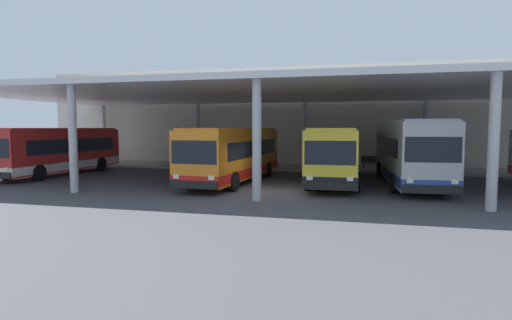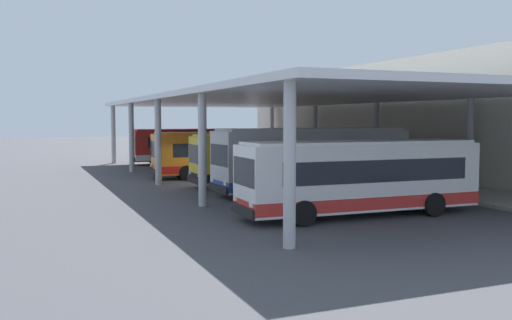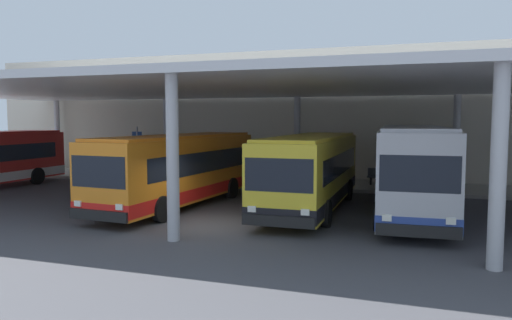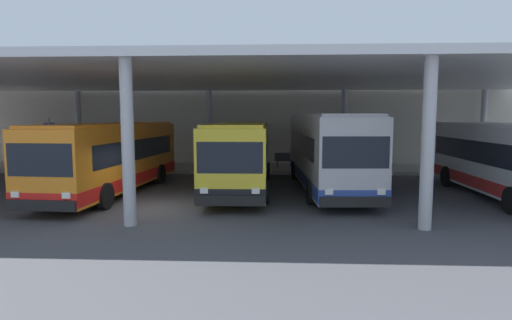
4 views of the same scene
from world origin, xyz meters
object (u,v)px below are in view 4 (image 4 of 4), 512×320
at_px(trash_bin, 240,159).
at_px(bus_middle_bay, 241,155).
at_px(bus_departing, 503,159).
at_px(bus_far_bay, 327,151).
at_px(bench_waiting, 288,160).
at_px(banner_sign, 50,140).
at_px(bus_second_bay, 112,157).

bearing_deg(trash_bin, bus_middle_bay, -84.65).
bearing_deg(bus_departing, bus_far_bay, 166.66).
height_order(bench_waiting, banner_sign, banner_sign).
xyz_separation_m(bus_second_bay, banner_sign, (-7.19, 7.89, 0.32)).
bearing_deg(bus_middle_bay, trash_bin, 95.35).
height_order(bench_waiting, trash_bin, trash_bin).
xyz_separation_m(bus_far_bay, bus_departing, (7.26, -1.72, -0.19)).
distance_m(bus_second_bay, bench_waiting, 12.05).
height_order(bus_far_bay, trash_bin, bus_far_bay).
relative_size(bench_waiting, banner_sign, 0.56).
distance_m(bus_middle_bay, trash_bin, 7.98).
distance_m(bus_departing, bench_waiting, 12.67).
bearing_deg(bus_second_bay, trash_bin, 60.90).
height_order(bus_departing, trash_bin, bus_departing).
distance_m(bench_waiting, banner_sign, 15.47).
bearing_deg(trash_bin, bus_far_bay, -57.26).
bearing_deg(trash_bin, bus_second_bay, -119.10).
height_order(bus_middle_bay, banner_sign, banner_sign).
height_order(bus_departing, bench_waiting, bus_departing).
bearing_deg(bus_departing, trash_bin, 142.67).
xyz_separation_m(bus_middle_bay, banner_sign, (-12.92, 6.79, 0.32)).
bearing_deg(banner_sign, bus_middle_bay, -27.73).
bearing_deg(bus_departing, banner_sign, 161.50).
height_order(bus_middle_bay, bus_departing, same).
height_order(bus_middle_bay, trash_bin, bus_middle_bay).
bearing_deg(bench_waiting, bus_far_bay, -77.53).
bearing_deg(banner_sign, bus_second_bay, -47.65).
relative_size(bus_middle_bay, bus_departing, 1.00).
xyz_separation_m(bus_far_bay, banner_sign, (-17.00, 6.40, 0.14)).
bearing_deg(banner_sign, bus_far_bay, -20.62).
xyz_separation_m(bus_departing, trash_bin, (-12.08, 9.21, -0.98)).
distance_m(bus_far_bay, bench_waiting, 7.54).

